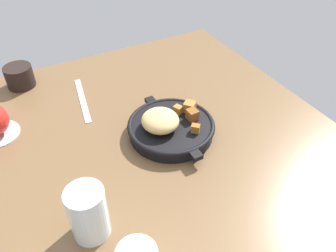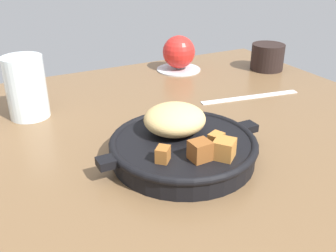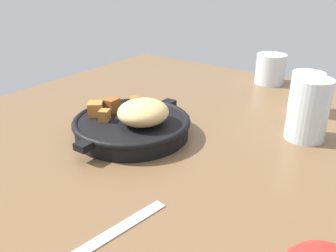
% 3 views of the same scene
% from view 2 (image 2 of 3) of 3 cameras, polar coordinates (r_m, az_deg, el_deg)
% --- Properties ---
extents(ground_plane, '(1.02, 0.89, 0.02)m').
position_cam_2_polar(ground_plane, '(0.60, -1.84, -4.73)').
color(ground_plane, brown).
extents(cast_iron_skillet, '(0.26, 0.22, 0.08)m').
position_cam_2_polar(cast_iron_skillet, '(0.57, 2.14, -2.57)').
color(cast_iron_skillet, black).
rests_on(cast_iron_skillet, ground_plane).
extents(saucer_plate, '(0.11, 0.11, 0.01)m').
position_cam_2_polar(saucer_plate, '(0.98, 1.59, 8.50)').
color(saucer_plate, '#B7BABF').
rests_on(saucer_plate, ground_plane).
extents(red_apple, '(0.08, 0.08, 0.08)m').
position_cam_2_polar(red_apple, '(0.97, 1.62, 10.94)').
color(red_apple, red).
rests_on(red_apple, saucer_plate).
extents(butter_knife, '(0.22, 0.05, 0.00)m').
position_cam_2_polar(butter_knife, '(0.82, 12.16, 4.27)').
color(butter_knife, silver).
rests_on(butter_knife, ground_plane).
extents(water_glass_tall, '(0.07, 0.07, 0.11)m').
position_cam_2_polar(water_glass_tall, '(0.74, -20.35, 5.40)').
color(water_glass_tall, silver).
rests_on(water_glass_tall, ground_plane).
extents(coffee_mug_dark, '(0.08, 0.08, 0.06)m').
position_cam_2_polar(coffee_mug_dark, '(1.01, 14.56, 9.91)').
color(coffee_mug_dark, black).
rests_on(coffee_mug_dark, ground_plane).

